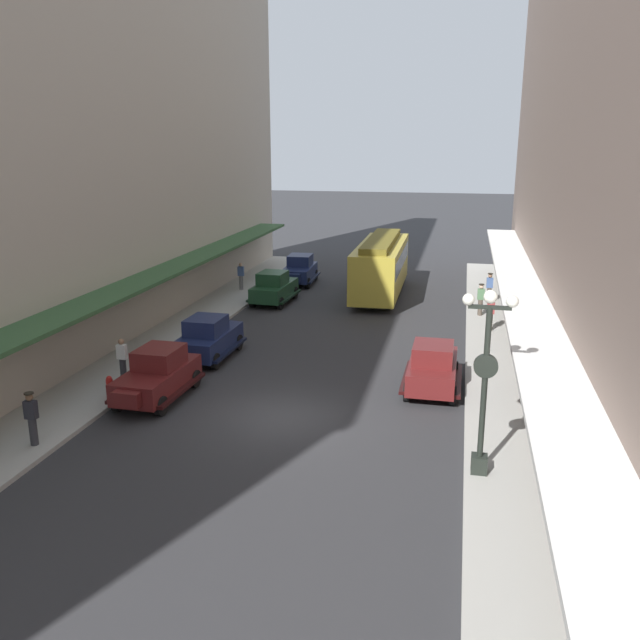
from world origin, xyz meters
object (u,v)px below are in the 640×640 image
Objects in this scene: pedestrian_1 at (241,276)px; pedestrian_2 at (122,359)px; pedestrian_0 at (32,418)px; pedestrian_3 at (489,287)px; parked_car_1 at (433,366)px; parked_car_2 at (300,269)px; pedestrian_4 at (490,313)px; parked_car_0 at (208,337)px; parked_car_3 at (274,287)px; lamp_post_with_clock at (485,375)px; streetcar at (381,264)px; fire_hydrant at (110,387)px; pedestrian_5 at (481,299)px; parked_car_4 at (157,373)px.

pedestrian_2 is (0.76, -16.16, 0.00)m from pedestrian_1.
pedestrian_3 is at bearing 57.24° from pedestrian_0.
pedestrian_0 reaches higher than pedestrian_2.
pedestrian_0 is (-11.45, -7.55, 0.07)m from parked_car_1.
parked_car_2 is at bearing 85.31° from pedestrian_0.
pedestrian_0 is 1.00× the size of pedestrian_4.
parked_car_3 is at bearing 90.12° from parked_car_0.
parked_car_0 is 0.83× the size of lamp_post_with_clock.
parked_car_2 is at bearing 157.42° from streetcar.
fire_hydrant is 0.49× the size of pedestrian_4.
parked_car_2 is 21.13m from fire_hydrant.
pedestrian_4 reaches higher than fire_hydrant.
lamp_post_with_clock is 3.09× the size of pedestrian_5.
streetcar is at bearing 68.79° from fire_hydrant.
pedestrian_2 is 0.98× the size of pedestrian_3.
parked_car_4 is at bearing -29.28° from pedestrian_2.
parked_car_0 is 17.10m from pedestrian_3.
pedestrian_3 is at bearing 45.70° from parked_car_0.
parked_car_0 is 2.57× the size of pedestrian_4.
streetcar is 5.77× the size of pedestrian_3.
parked_car_0 is at bearing -89.88° from parked_car_3.
fire_hydrant is 0.49× the size of pedestrian_0.
parked_car_0 is 2.57× the size of pedestrian_3.
parked_car_4 is 2.58× the size of pedestrian_4.
parked_car_0 reaches higher than pedestrian_3.
parked_car_3 and parked_car_4 have the same top height.
pedestrian_0 is 1.00× the size of pedestrian_5.
pedestrian_2 is (-0.10, 5.70, -0.02)m from pedestrian_0.
parked_car_2 is 25.08m from pedestrian_0.
pedestrian_5 is (13.04, 14.61, 0.45)m from fire_hydrant.
streetcar is (5.67, 3.20, 0.96)m from parked_car_3.
pedestrian_0 is 1.02× the size of pedestrian_1.
parked_car_0 is at bearing 169.36° from parked_car_1.
pedestrian_2 is at bearing -136.31° from pedestrian_5.
pedestrian_2 is 17.07m from pedestrian_4.
parked_car_2 is (0.11, 15.66, 0.00)m from parked_car_0.
pedestrian_4 and pedestrian_5 have the same top height.
pedestrian_2 is 0.98× the size of pedestrian_5.
fire_hydrant is 0.50× the size of pedestrian_1.
pedestrian_4 is at bearing 87.26° from lamp_post_with_clock.
parked_car_3 is 12.15m from pedestrian_3.
pedestrian_2 is 18.61m from pedestrian_5.
parked_car_1 is at bearing -49.31° from pedestrian_1.
pedestrian_0 is at bearing -122.76° from pedestrian_3.
parked_car_0 is 1.00× the size of parked_car_4.
parked_car_1 is (9.51, -1.79, 0.00)m from parked_car_0.
pedestrian_3 is 1.00× the size of pedestrian_5.
pedestrian_4 is at bearing 28.13° from parked_car_0.
parked_car_1 is 15.28m from parked_car_3.
pedestrian_4 is at bearing -91.16° from pedestrian_3.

